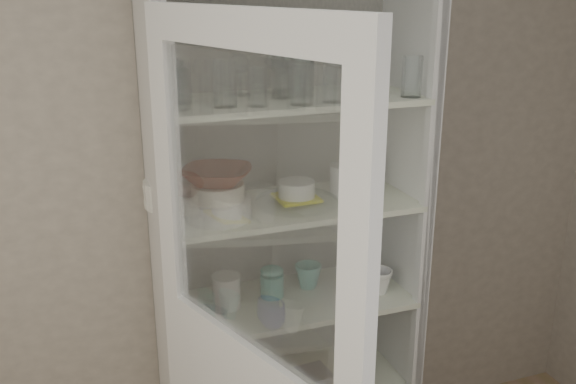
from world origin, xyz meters
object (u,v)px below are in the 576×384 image
object	(u,v)px
goblet_0	(240,73)
yellow_trivet	(297,198)
goblet_2	(275,70)
glass_platter	(297,201)
pantry_cabinet	(283,272)
terracotta_bowl	(217,176)
tin_box	(307,380)
goblet_1	(290,69)
white_canister	(227,291)
white_ramekin	(297,189)
goblet_3	(375,63)
plate_stack_back	(174,193)
mug_blue	(356,280)
mug_white	(379,281)
plate_stack_front	(218,209)
measuring_cups	(207,316)
mug_teal	(308,276)
cream_bowl	(218,192)
grey_bowl_stack	(345,180)
teal_jar	(272,283)

from	to	relation	value
goblet_0	yellow_trivet	distance (m)	0.50
goblet_2	glass_platter	size ratio (longest dim) A/B	0.54
pantry_cabinet	goblet_0	distance (m)	0.82
terracotta_bowl	tin_box	bearing A→B (deg)	5.63
goblet_1	glass_platter	size ratio (longest dim) A/B	0.54
glass_platter	white_canister	distance (m)	0.44
white_ramekin	goblet_3	bearing A→B (deg)	17.92
plate_stack_back	white_canister	xyz separation A→B (m)	(0.16, -0.10, -0.38)
goblet_3	mug_blue	distance (m)	0.86
mug_white	yellow_trivet	bearing A→B (deg)	-169.22
pantry_cabinet	tin_box	world-z (taller)	pantry_cabinet
white_ramekin	goblet_0	bearing A→B (deg)	149.06
plate_stack_front	white_ramekin	world-z (taller)	white_ramekin
mug_blue	goblet_0	bearing A→B (deg)	146.57
plate_stack_front	measuring_cups	xyz separation A→B (m)	(-0.06, -0.00, -0.41)
white_canister	tin_box	world-z (taller)	white_canister
mug_teal	mug_white	bearing A→B (deg)	-44.19
mug_blue	mug_teal	xyz separation A→B (m)	(-0.17, 0.11, -0.00)
plate_stack_front	measuring_cups	world-z (taller)	plate_stack_front
cream_bowl	white_canister	distance (m)	0.44
grey_bowl_stack	measuring_cups	xyz separation A→B (m)	(-0.59, -0.08, -0.44)
pantry_cabinet	white_ramekin	xyz separation A→B (m)	(0.03, -0.09, 0.38)
pantry_cabinet	cream_bowl	size ratio (longest dim) A/B	11.34
glass_platter	white_ramekin	size ratio (longest dim) A/B	2.27
cream_bowl	measuring_cups	xyz separation A→B (m)	(-0.06, -0.00, -0.48)
plate_stack_back	measuring_cups	xyz separation A→B (m)	(0.06, -0.19, -0.43)
plate_stack_back	terracotta_bowl	bearing A→B (deg)	-57.50
goblet_3	mug_white	world-z (taller)	goblet_3
plate_stack_front	mug_blue	xyz separation A→B (m)	(0.56, 0.03, -0.38)
glass_platter	cream_bowl	bearing A→B (deg)	-170.50
teal_jar	grey_bowl_stack	bearing A→B (deg)	-4.52
grey_bowl_stack	tin_box	bearing A→B (deg)	-164.02
plate_stack_back	glass_platter	bearing A→B (deg)	-17.51
plate_stack_back	measuring_cups	distance (m)	0.47
goblet_3	white_ramekin	bearing A→B (deg)	-162.08
plate_stack_front	terracotta_bowl	world-z (taller)	terracotta_bowl
goblet_2	terracotta_bowl	distance (m)	0.46
goblet_0	terracotta_bowl	size ratio (longest dim) A/B	0.70
plate_stack_back	mug_teal	distance (m)	0.66
terracotta_bowl	mug_blue	world-z (taller)	terracotta_bowl
measuring_cups	goblet_0	bearing A→B (deg)	39.85
goblet_0	terracotta_bowl	world-z (taller)	goblet_0
goblet_3	glass_platter	world-z (taller)	goblet_3
plate_stack_front	mug_blue	size ratio (longest dim) A/B	1.79
grey_bowl_stack	measuring_cups	size ratio (longest dim) A/B	1.09
terracotta_bowl	white_canister	world-z (taller)	terracotta_bowl
mug_teal	tin_box	world-z (taller)	mug_teal
goblet_2	grey_bowl_stack	world-z (taller)	goblet_2
goblet_2	plate_stack_front	xyz separation A→B (m)	(-0.27, -0.18, -0.45)
glass_platter	measuring_cups	size ratio (longest dim) A/B	2.84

